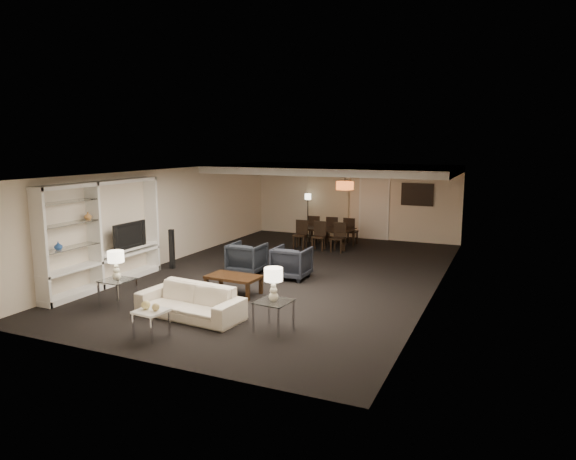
# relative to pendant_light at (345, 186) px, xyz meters

# --- Properties ---
(floor) EXTENTS (11.00, 11.00, 0.00)m
(floor) POSITION_rel_pendant_light_xyz_m (-0.30, -3.50, -1.92)
(floor) COLOR black
(floor) RESTS_ON ground
(ceiling) EXTENTS (7.00, 11.00, 0.02)m
(ceiling) POSITION_rel_pendant_light_xyz_m (-0.30, -3.50, 0.58)
(ceiling) COLOR silver
(ceiling) RESTS_ON ground
(wall_back) EXTENTS (7.00, 0.02, 2.50)m
(wall_back) POSITION_rel_pendant_light_xyz_m (-0.30, 2.00, -0.67)
(wall_back) COLOR beige
(wall_back) RESTS_ON ground
(wall_front) EXTENTS (7.00, 0.02, 2.50)m
(wall_front) POSITION_rel_pendant_light_xyz_m (-0.30, -9.00, -0.67)
(wall_front) COLOR beige
(wall_front) RESTS_ON ground
(wall_left) EXTENTS (0.02, 11.00, 2.50)m
(wall_left) POSITION_rel_pendant_light_xyz_m (-3.80, -3.50, -0.67)
(wall_left) COLOR beige
(wall_left) RESTS_ON ground
(wall_right) EXTENTS (0.02, 11.00, 2.50)m
(wall_right) POSITION_rel_pendant_light_xyz_m (3.20, -3.50, -0.67)
(wall_right) COLOR beige
(wall_right) RESTS_ON ground
(ceiling_soffit) EXTENTS (7.00, 4.00, 0.20)m
(ceiling_soffit) POSITION_rel_pendant_light_xyz_m (-0.30, 0.00, 0.48)
(ceiling_soffit) COLOR silver
(ceiling_soffit) RESTS_ON ceiling
(curtains) EXTENTS (1.50, 0.12, 2.40)m
(curtains) POSITION_rel_pendant_light_xyz_m (-1.20, 1.92, -0.72)
(curtains) COLOR beige
(curtains) RESTS_ON wall_back
(door) EXTENTS (0.90, 0.05, 2.10)m
(door) POSITION_rel_pendant_light_xyz_m (0.40, 1.97, -0.87)
(door) COLOR silver
(door) RESTS_ON wall_back
(painting) EXTENTS (0.95, 0.04, 0.65)m
(painting) POSITION_rel_pendant_light_xyz_m (1.80, 1.96, -0.37)
(painting) COLOR #142D38
(painting) RESTS_ON wall_back
(media_unit) EXTENTS (0.38, 3.40, 2.35)m
(media_unit) POSITION_rel_pendant_light_xyz_m (-3.61, -6.10, -0.74)
(media_unit) COLOR white
(media_unit) RESTS_ON wall_left
(pendant_light) EXTENTS (0.52, 0.52, 0.24)m
(pendant_light) POSITION_rel_pendant_light_xyz_m (0.00, 0.00, 0.00)
(pendant_light) COLOR #D8591E
(pendant_light) RESTS_ON ceiling_soffit
(sofa) EXTENTS (2.10, 0.98, 0.59)m
(sofa) POSITION_rel_pendant_light_xyz_m (-0.68, -7.08, -1.62)
(sofa) COLOR beige
(sofa) RESTS_ON floor
(coffee_table) EXTENTS (1.14, 0.70, 0.40)m
(coffee_table) POSITION_rel_pendant_light_xyz_m (-0.68, -5.48, -1.72)
(coffee_table) COLOR black
(coffee_table) RESTS_ON floor
(armchair_left) EXTENTS (0.82, 0.84, 0.76)m
(armchair_left) POSITION_rel_pendant_light_xyz_m (-1.28, -3.78, -1.54)
(armchair_left) COLOR black
(armchair_left) RESTS_ON floor
(armchair_right) EXTENTS (0.82, 0.84, 0.76)m
(armchair_right) POSITION_rel_pendant_light_xyz_m (-0.08, -3.78, -1.54)
(armchair_right) COLOR black
(armchair_right) RESTS_ON floor
(side_table_left) EXTENTS (0.58, 0.58, 0.52)m
(side_table_left) POSITION_rel_pendant_light_xyz_m (-2.38, -7.08, -1.66)
(side_table_left) COLOR silver
(side_table_left) RESTS_ON floor
(side_table_right) EXTENTS (0.62, 0.62, 0.52)m
(side_table_right) POSITION_rel_pendant_light_xyz_m (1.02, -7.08, -1.66)
(side_table_right) COLOR white
(side_table_right) RESTS_ON floor
(table_lamp_left) EXTENTS (0.35, 0.35, 0.58)m
(table_lamp_left) POSITION_rel_pendant_light_xyz_m (-2.38, -7.08, -1.11)
(table_lamp_left) COLOR #F0EACB
(table_lamp_left) RESTS_ON side_table_left
(table_lamp_right) EXTENTS (0.32, 0.32, 0.58)m
(table_lamp_right) POSITION_rel_pendant_light_xyz_m (1.02, -7.08, -1.11)
(table_lamp_right) COLOR white
(table_lamp_right) RESTS_ON side_table_right
(marble_table) EXTENTS (0.51, 0.51, 0.46)m
(marble_table) POSITION_rel_pendant_light_xyz_m (-0.68, -8.18, -1.69)
(marble_table) COLOR white
(marble_table) RESTS_ON floor
(gold_gourd_a) EXTENTS (0.15, 0.15, 0.15)m
(gold_gourd_a) POSITION_rel_pendant_light_xyz_m (-0.78, -8.18, -1.38)
(gold_gourd_a) COLOR #DBC874
(gold_gourd_a) RESTS_ON marble_table
(gold_gourd_b) EXTENTS (0.13, 0.13, 0.13)m
(gold_gourd_b) POSITION_rel_pendant_light_xyz_m (-0.58, -8.18, -1.39)
(gold_gourd_b) COLOR tan
(gold_gourd_b) RESTS_ON marble_table
(television) EXTENTS (1.05, 0.14, 0.60)m
(television) POSITION_rel_pendant_light_xyz_m (-3.58, -5.40, -0.87)
(television) COLOR black
(television) RESTS_ON media_unit
(vase_blue) EXTENTS (0.16, 0.16, 0.17)m
(vase_blue) POSITION_rel_pendant_light_xyz_m (-3.61, -7.33, -0.78)
(vase_blue) COLOR #224A94
(vase_blue) RESTS_ON media_unit
(vase_amber) EXTENTS (0.16, 0.16, 0.16)m
(vase_amber) POSITION_rel_pendant_light_xyz_m (-3.61, -6.51, -0.28)
(vase_amber) COLOR #BB7E3E
(vase_amber) RESTS_ON media_unit
(floor_speaker) EXTENTS (0.12, 0.12, 1.01)m
(floor_speaker) POSITION_rel_pendant_light_xyz_m (-3.26, -4.13, -1.42)
(floor_speaker) COLOR black
(floor_speaker) RESTS_ON floor
(dining_table) EXTENTS (1.75, 1.13, 0.58)m
(dining_table) POSITION_rel_pendant_light_xyz_m (-0.63, 0.15, -1.63)
(dining_table) COLOR black
(dining_table) RESTS_ON floor
(chair_nl) EXTENTS (0.43, 0.43, 0.86)m
(chair_nl) POSITION_rel_pendant_light_xyz_m (-1.23, -0.50, -1.49)
(chair_nl) COLOR black
(chair_nl) RESTS_ON floor
(chair_nm) EXTENTS (0.44, 0.44, 0.86)m
(chair_nm) POSITION_rel_pendant_light_xyz_m (-0.63, -0.50, -1.49)
(chair_nm) COLOR black
(chair_nm) RESTS_ON floor
(chair_nr) EXTENTS (0.41, 0.41, 0.86)m
(chair_nr) POSITION_rel_pendant_light_xyz_m (-0.03, -0.50, -1.49)
(chair_nr) COLOR black
(chair_nr) RESTS_ON floor
(chair_fl) EXTENTS (0.42, 0.42, 0.86)m
(chair_fl) POSITION_rel_pendant_light_xyz_m (-1.23, 0.80, -1.49)
(chair_fl) COLOR black
(chair_fl) RESTS_ON floor
(chair_fm) EXTENTS (0.45, 0.45, 0.86)m
(chair_fm) POSITION_rel_pendant_light_xyz_m (-0.63, 0.80, -1.49)
(chair_fm) COLOR black
(chair_fm) RESTS_ON floor
(chair_fr) EXTENTS (0.43, 0.43, 0.86)m
(chair_fr) POSITION_rel_pendant_light_xyz_m (-0.03, 0.80, -1.49)
(chair_fr) COLOR black
(chair_fr) RESTS_ON floor
(floor_lamp) EXTENTS (0.28, 0.28, 1.48)m
(floor_lamp) POSITION_rel_pendant_light_xyz_m (-1.76, 1.48, -1.18)
(floor_lamp) COLOR black
(floor_lamp) RESTS_ON floor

